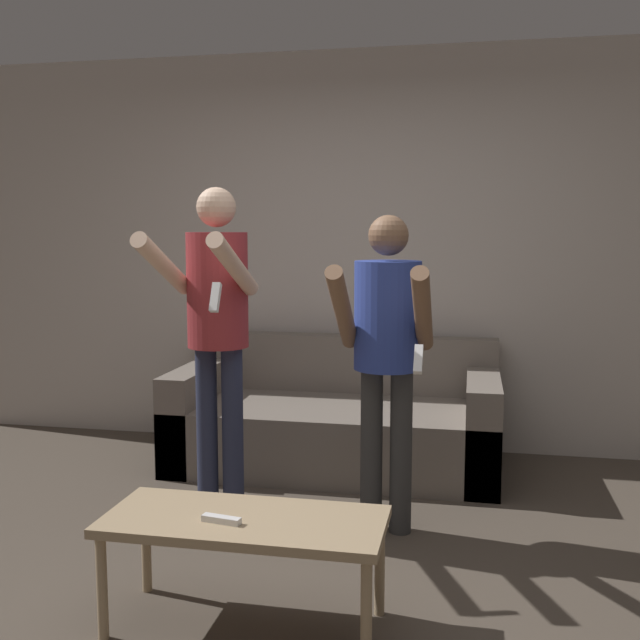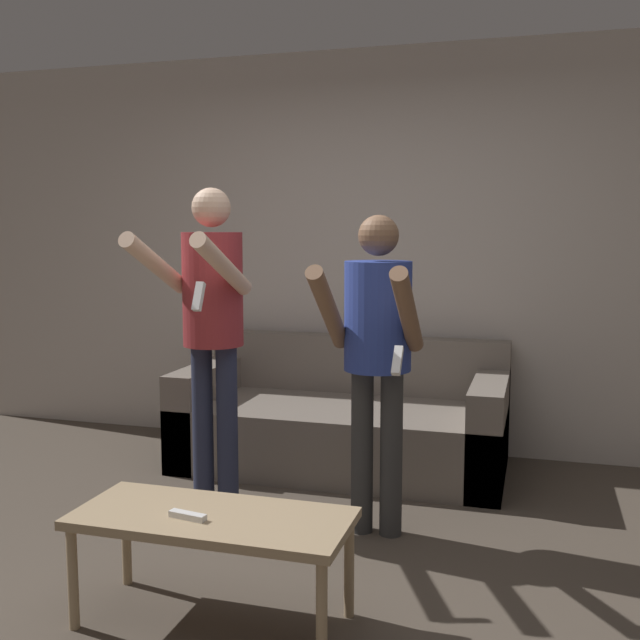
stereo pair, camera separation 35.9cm
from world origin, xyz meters
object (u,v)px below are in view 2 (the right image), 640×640
object	(u,v)px
couch	(343,424)
coffee_table	(212,525)
remote_on_table	(188,516)
person_standing_right	(377,340)
person_standing_left	(211,315)

from	to	relation	value
couch	coffee_table	size ratio (longest dim) A/B	1.92
couch	remote_on_table	distance (m)	2.10
person_standing_right	person_standing_left	bearing A→B (deg)	-179.85
person_standing_left	remote_on_table	world-z (taller)	person_standing_left
couch	remote_on_table	size ratio (longest dim) A/B	13.19
couch	person_standing_right	world-z (taller)	person_standing_right
person_standing_left	coffee_table	bearing A→B (deg)	-65.84
couch	person_standing_right	xyz separation A→B (m)	(0.43, -1.03, 0.71)
couch	person_standing_left	xyz separation A→B (m)	(-0.43, -1.03, 0.80)
coffee_table	remote_on_table	size ratio (longest dim) A/B	6.85
remote_on_table	couch	bearing A→B (deg)	88.58
person_standing_left	coffee_table	xyz separation A→B (m)	(0.45, -0.99, -0.68)
couch	person_standing_left	bearing A→B (deg)	-112.78
coffee_table	remote_on_table	bearing A→B (deg)	-133.85
remote_on_table	person_standing_left	bearing A→B (deg)	109.63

